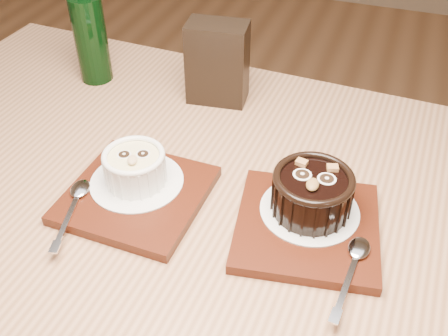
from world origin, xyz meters
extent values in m
cube|color=brown|center=(0.25, -0.17, 0.73)|extent=(1.24, 0.86, 0.04)
cylinder|color=brown|center=(-0.29, 0.20, 0.35)|extent=(0.06, 0.06, 0.71)
cube|color=#46190B|center=(0.15, -0.18, 0.76)|extent=(0.18, 0.18, 0.01)
cylinder|color=white|center=(0.15, -0.16, 0.77)|extent=(0.13, 0.13, 0.00)
cylinder|color=white|center=(0.15, -0.16, 0.79)|extent=(0.08, 0.08, 0.04)
cylinder|color=#DFD288|center=(0.15, -0.16, 0.81)|extent=(0.07, 0.07, 0.00)
torus|color=white|center=(0.15, -0.16, 0.81)|extent=(0.09, 0.09, 0.01)
cylinder|color=black|center=(0.13, -0.16, 0.81)|extent=(0.02, 0.02, 0.00)
cylinder|color=black|center=(0.16, -0.15, 0.81)|extent=(0.02, 0.02, 0.00)
ellipsoid|color=tan|center=(0.15, -0.17, 0.81)|extent=(0.02, 0.02, 0.01)
cube|color=#46190B|center=(0.39, -0.16, 0.76)|extent=(0.21, 0.21, 0.01)
cylinder|color=white|center=(0.38, -0.14, 0.77)|extent=(0.13, 0.13, 0.00)
cylinder|color=black|center=(0.38, -0.14, 0.79)|extent=(0.10, 0.10, 0.05)
cylinder|color=black|center=(0.38, -0.14, 0.82)|extent=(0.08, 0.08, 0.00)
torus|color=black|center=(0.38, -0.14, 0.82)|extent=(0.10, 0.10, 0.01)
cylinder|color=black|center=(0.37, -0.13, 0.82)|extent=(0.02, 0.02, 0.00)
cylinder|color=black|center=(0.40, -0.13, 0.82)|extent=(0.02, 0.02, 0.00)
ellipsoid|color=brown|center=(0.39, -0.15, 0.82)|extent=(0.02, 0.02, 0.01)
cube|color=#915B2F|center=(0.36, -0.11, 0.82)|extent=(0.02, 0.01, 0.01)
cube|color=#915B2F|center=(0.40, -0.11, 0.82)|extent=(0.02, 0.01, 0.01)
cube|color=black|center=(0.17, 0.10, 0.82)|extent=(0.11, 0.07, 0.14)
cylinder|color=black|center=(-0.07, 0.09, 0.83)|extent=(0.06, 0.06, 0.16)
camera|label=1|loc=(0.44, -0.64, 1.25)|focal=42.00mm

